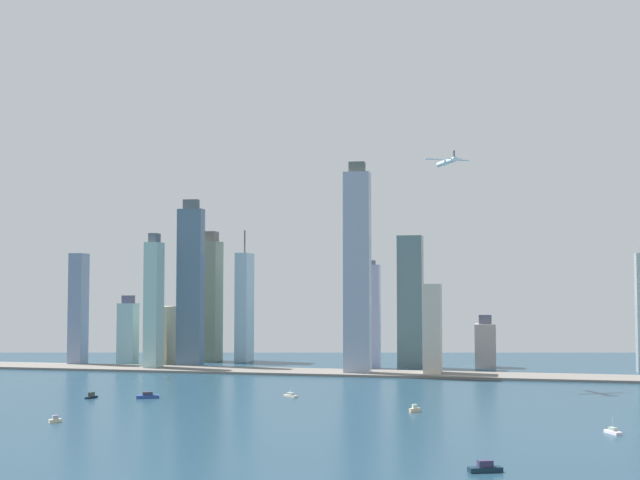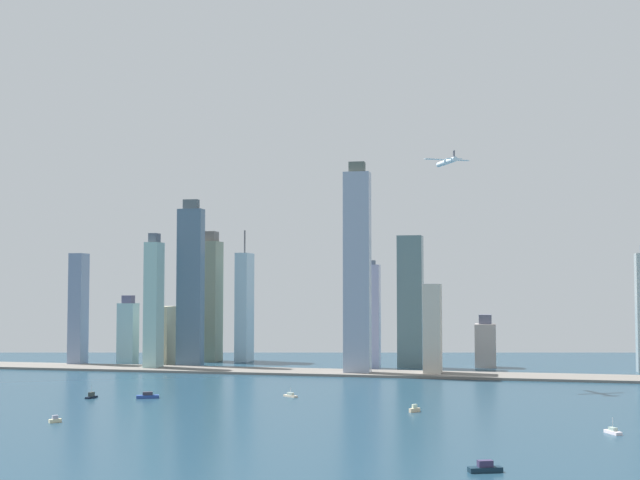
# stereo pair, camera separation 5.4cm
# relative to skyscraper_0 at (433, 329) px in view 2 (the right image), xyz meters

# --- Properties ---
(waterfront_pier) EXTENTS (764.10, 50.15, 2.07)m
(waterfront_pier) POSITION_rel_skyscraper_0_xyz_m (-61.41, -5.34, -38.91)
(waterfront_pier) COLOR slate
(waterfront_pier) RESTS_ON ground
(skyscraper_0) EXTENTS (15.11, 24.00, 79.89)m
(skyscraper_0) POSITION_rel_skyscraper_0_xyz_m (0.00, 0.00, 0.00)
(skyscraper_0) COLOR beige
(skyscraper_0) RESTS_ON ground
(skyscraper_2) EXTENTS (12.96, 27.60, 135.97)m
(skyscraper_2) POSITION_rel_skyscraper_0_xyz_m (-202.14, 96.46, 16.19)
(skyscraper_2) COLOR #9FC1D3
(skyscraper_2) RESTS_ON ground
(skyscraper_3) EXTENTS (17.14, 15.62, 68.60)m
(skyscraper_3) POSITION_rel_skyscraper_0_xyz_m (-304.40, 36.72, -8.00)
(skyscraper_3) COLOR #87B1BC
(skyscraper_3) RESTS_ON ground
(skyscraper_4) EXTENTS (23.27, 14.59, 188.46)m
(skyscraper_4) POSITION_rel_skyscraper_0_xyz_m (-65.27, -9.52, 51.39)
(skyscraper_4) COLOR #929FB6
(skyscraper_4) RESTS_ON ground
(skyscraper_5) EXTENTS (16.73, 25.43, 134.76)m
(skyscraper_5) POSITION_rel_skyscraper_0_xyz_m (-235.47, 89.25, 24.16)
(skyscraper_5) COLOR gray
(skyscraper_5) RESTS_ON ground
(skyscraper_7) EXTENTS (19.74, 22.17, 50.46)m
(skyscraper_7) POSITION_rel_skyscraper_0_xyz_m (43.84, 83.10, -17.38)
(skyscraper_7) COLOR #A99E97
(skyscraper_7) RESTS_ON ground
(skyscraper_8) EXTENTS (14.01, 17.09, 110.15)m
(skyscraper_8) POSITION_rel_skyscraper_0_xyz_m (-348.94, 18.84, 15.13)
(skyscraper_8) COLOR #7283A2
(skyscraper_8) RESTS_ON ground
(skyscraper_9) EXTENTS (24.36, 12.61, 161.93)m
(skyscraper_9) POSITION_rel_skyscraper_0_xyz_m (-234.88, 25.96, 38.12)
(skyscraper_9) COLOR slate
(skyscraper_9) RESTS_ON ground
(skyscraper_10) EXTENTS (13.23, 18.79, 127.63)m
(skyscraper_10) POSITION_rel_skyscraper_0_xyz_m (-260.34, -2.96, 21.18)
(skyscraper_10) COLOR #98C2BD
(skyscraper_10) RESTS_ON ground
(skyscraper_11) EXTENTS (21.23, 26.57, 79.08)m
(skyscraper_11) POSITION_rel_skyscraper_0_xyz_m (-269.32, 38.81, -10.93)
(skyscraper_11) COLOR #B8B08F
(skyscraper_11) RESTS_ON ground
(skyscraper_12) EXTENTS (23.78, 21.51, 126.33)m
(skyscraper_12) POSITION_rel_skyscraper_0_xyz_m (-26.28, 66.54, 23.22)
(skyscraper_12) COLOR slate
(skyscraper_12) RESTS_ON ground
(skyscraper_13) EXTENTS (22.19, 13.80, 102.41)m
(skyscraper_13) POSITION_rel_skyscraper_0_xyz_m (-64.96, 51.01, 9.96)
(skyscraper_13) COLOR #A0A2C3
(skyscraper_13) RESTS_ON ground
(boat_0) EXTENTS (6.69, 7.29, 4.79)m
(boat_0) POSITION_rel_skyscraper_0_xyz_m (6.50, -222.09, -38.19)
(boat_0) COLOR beige
(boat_0) RESTS_ON ground
(boat_2) EXTENTS (16.14, 10.75, 4.46)m
(boat_2) POSITION_rel_skyscraper_0_xyz_m (-181.83, -196.04, -38.31)
(boat_2) COLOR #26438E
(boat_2) RESTS_ON ground
(boat_3) EXTENTS (14.93, 9.64, 4.97)m
(boat_3) POSITION_rel_skyscraper_0_xyz_m (52.80, -386.99, -38.15)
(boat_3) COLOR #122735
(boat_3) RESTS_ON ground
(boat_4) EXTENTS (11.70, 10.25, 6.51)m
(boat_4) POSITION_rel_skyscraper_0_xyz_m (-86.40, -167.95, -38.84)
(boat_4) COLOR beige
(boat_4) RESTS_ON ground
(boat_5) EXTENTS (4.90, 11.04, 8.02)m
(boat_5) POSITION_rel_skyscraper_0_xyz_m (-220.37, -203.69, -38.41)
(boat_5) COLOR black
(boat_5) RESTS_ON ground
(boat_6) EXTENTS (8.66, 11.43, 8.58)m
(boat_6) POSITION_rel_skyscraper_0_xyz_m (116.96, -278.12, -38.69)
(boat_6) COLOR white
(boat_6) RESTS_ON ground
(boat_7) EXTENTS (6.39, 6.78, 4.14)m
(boat_7) POSITION_rel_skyscraper_0_xyz_m (-190.61, -305.97, -38.43)
(boat_7) COLOR beige
(boat_7) RESTS_ON ground
(airplane) EXTENTS (35.15, 33.33, 8.97)m
(airplane) POSITION_rel_skyscraper_0_xyz_m (17.83, -75.24, 136.82)
(airplane) COLOR white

